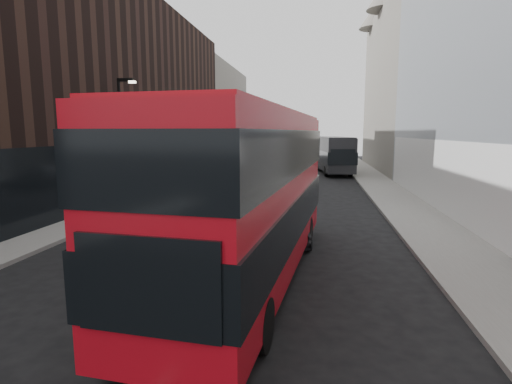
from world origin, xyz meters
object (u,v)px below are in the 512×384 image
at_px(street_lamp, 122,133).
at_px(car_b, 290,180).
at_px(red_bus, 251,188).
at_px(car_a, 288,224).
at_px(car_c, 290,183).
at_px(grey_bus, 332,154).

bearing_deg(street_lamp, car_b, 42.07).
bearing_deg(red_bus, street_lamp, 136.71).
bearing_deg(car_a, street_lamp, 141.39).
xyz_separation_m(street_lamp, car_c, (9.05, 6.00, -3.46)).
distance_m(grey_bus, car_a, 27.36).
xyz_separation_m(grey_bus, car_c, (-3.34, -15.20, -1.28)).
bearing_deg(car_c, street_lamp, -139.55).
xyz_separation_m(red_bus, grey_bus, (3.37, 31.39, -0.66)).
bearing_deg(car_b, red_bus, -87.14).
height_order(street_lamp, red_bus, street_lamp).
relative_size(street_lamp, car_b, 1.55).
relative_size(car_a, car_c, 0.79).
bearing_deg(car_a, car_b, 86.68).
bearing_deg(car_a, red_bus, -107.51).
bearing_deg(grey_bus, car_c, -109.58).
bearing_deg(car_b, car_c, -82.30).
height_order(street_lamp, car_a, street_lamp).
distance_m(car_a, car_c, 12.02).
distance_m(street_lamp, car_a, 12.01).
bearing_deg(street_lamp, car_c, 33.54).
relative_size(street_lamp, red_bus, 0.58).
bearing_deg(car_a, car_c, 86.42).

